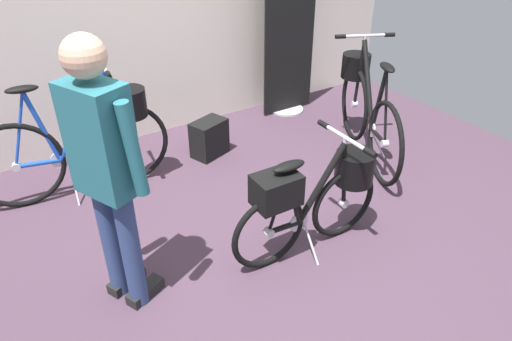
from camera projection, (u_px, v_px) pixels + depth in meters
ground_plane at (262, 270)px, 3.02m from camera, size 6.02×6.02×0.00m
floor_banner_stand at (289, 41)px, 4.75m from camera, size 0.60×0.36×1.70m
folding_bike_foreground at (315, 195)px, 3.01m from camera, size 1.14×0.53×0.80m
display_bike_left at (86, 139)px, 3.58m from camera, size 1.49×0.53×1.04m
display_bike_right at (366, 104)px, 4.14m from camera, size 0.72×1.37×1.03m
visitor_near_wall at (106, 168)px, 2.37m from camera, size 0.36×0.49×1.59m
backpack_on_floor at (209, 138)px, 4.22m from camera, size 0.37×0.31×0.34m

